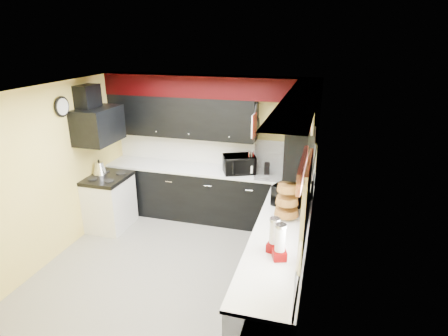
% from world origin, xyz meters
% --- Properties ---
extents(ground, '(3.60, 3.60, 0.00)m').
position_xyz_m(ground, '(0.00, 0.00, 0.00)').
color(ground, gray).
rests_on(ground, ground).
extents(wall_back, '(3.60, 0.06, 2.50)m').
position_xyz_m(wall_back, '(0.00, 1.80, 1.25)').
color(wall_back, '#E0C666').
rests_on(wall_back, ground).
extents(wall_right, '(0.06, 3.60, 2.50)m').
position_xyz_m(wall_right, '(1.80, 0.00, 1.25)').
color(wall_right, '#E0C666').
rests_on(wall_right, ground).
extents(wall_left, '(0.06, 3.60, 2.50)m').
position_xyz_m(wall_left, '(-1.80, 0.00, 1.25)').
color(wall_left, '#E0C666').
rests_on(wall_left, ground).
extents(ceiling, '(3.60, 3.60, 0.06)m').
position_xyz_m(ceiling, '(0.00, 0.00, 2.50)').
color(ceiling, white).
rests_on(ceiling, wall_back).
extents(cab_back, '(3.60, 0.60, 0.90)m').
position_xyz_m(cab_back, '(0.00, 1.50, 0.45)').
color(cab_back, black).
rests_on(cab_back, ground).
extents(cab_right, '(0.60, 3.00, 0.90)m').
position_xyz_m(cab_right, '(1.50, -0.30, 0.45)').
color(cab_right, black).
rests_on(cab_right, ground).
extents(counter_back, '(3.62, 0.64, 0.04)m').
position_xyz_m(counter_back, '(0.00, 1.50, 0.92)').
color(counter_back, white).
rests_on(counter_back, cab_back).
extents(counter_right, '(0.64, 3.02, 0.04)m').
position_xyz_m(counter_right, '(1.50, -0.30, 0.92)').
color(counter_right, white).
rests_on(counter_right, cab_right).
extents(splash_back, '(3.60, 0.02, 0.50)m').
position_xyz_m(splash_back, '(0.00, 1.79, 1.19)').
color(splash_back, white).
rests_on(splash_back, counter_back).
extents(splash_right, '(0.02, 3.60, 0.50)m').
position_xyz_m(splash_right, '(1.79, 0.00, 1.19)').
color(splash_right, white).
rests_on(splash_right, counter_right).
extents(upper_back, '(2.60, 0.35, 0.70)m').
position_xyz_m(upper_back, '(-0.50, 1.62, 1.80)').
color(upper_back, black).
rests_on(upper_back, wall_back).
extents(upper_right, '(0.35, 1.80, 0.70)m').
position_xyz_m(upper_right, '(1.62, 0.90, 1.80)').
color(upper_right, black).
rests_on(upper_right, wall_right).
extents(soffit_back, '(3.60, 0.36, 0.35)m').
position_xyz_m(soffit_back, '(0.00, 1.62, 2.33)').
color(soffit_back, black).
rests_on(soffit_back, wall_back).
extents(soffit_right, '(0.36, 3.24, 0.35)m').
position_xyz_m(soffit_right, '(1.62, -0.18, 2.33)').
color(soffit_right, black).
rests_on(soffit_right, wall_right).
extents(stove, '(0.60, 0.75, 0.86)m').
position_xyz_m(stove, '(-1.50, 0.75, 0.43)').
color(stove, white).
rests_on(stove, ground).
extents(cooktop, '(0.62, 0.77, 0.06)m').
position_xyz_m(cooktop, '(-1.50, 0.75, 0.89)').
color(cooktop, black).
rests_on(cooktop, stove).
extents(hood, '(0.50, 0.78, 0.55)m').
position_xyz_m(hood, '(-1.55, 0.75, 1.78)').
color(hood, black).
rests_on(hood, wall_left).
extents(hood_duct, '(0.24, 0.40, 0.40)m').
position_xyz_m(hood_duct, '(-1.68, 0.75, 2.20)').
color(hood_duct, black).
rests_on(hood_duct, wall_left).
extents(window, '(0.03, 0.86, 0.96)m').
position_xyz_m(window, '(1.79, -0.90, 1.55)').
color(window, white).
rests_on(window, wall_right).
extents(valance, '(0.04, 0.88, 0.20)m').
position_xyz_m(valance, '(1.73, -0.90, 1.95)').
color(valance, red).
rests_on(valance, wall_right).
extents(pan_top, '(0.03, 0.22, 0.40)m').
position_xyz_m(pan_top, '(0.82, 1.55, 2.00)').
color(pan_top, black).
rests_on(pan_top, upper_back).
extents(pan_mid, '(0.03, 0.28, 0.46)m').
position_xyz_m(pan_mid, '(0.82, 1.42, 1.75)').
color(pan_mid, black).
rests_on(pan_mid, upper_back).
extents(pan_low, '(0.03, 0.24, 0.42)m').
position_xyz_m(pan_low, '(0.82, 1.68, 1.72)').
color(pan_low, black).
rests_on(pan_low, upper_back).
extents(cut_board, '(0.03, 0.26, 0.35)m').
position_xyz_m(cut_board, '(0.83, 1.30, 1.80)').
color(cut_board, white).
rests_on(cut_board, upper_back).
extents(baskets, '(0.27, 0.27, 0.50)m').
position_xyz_m(baskets, '(1.52, 0.05, 1.18)').
color(baskets, brown).
rests_on(baskets, upper_right).
extents(clock, '(0.03, 0.30, 0.30)m').
position_xyz_m(clock, '(-1.77, 0.25, 2.15)').
color(clock, black).
rests_on(clock, wall_left).
extents(deco_plate, '(0.03, 0.24, 0.24)m').
position_xyz_m(deco_plate, '(1.77, -0.35, 2.25)').
color(deco_plate, white).
rests_on(deco_plate, wall_right).
extents(toaster_oven, '(0.64, 0.60, 0.30)m').
position_xyz_m(toaster_oven, '(0.57, 1.46, 1.09)').
color(toaster_oven, black).
rests_on(toaster_oven, counter_back).
extents(microwave, '(0.55, 0.63, 0.29)m').
position_xyz_m(microwave, '(1.54, 0.49, 1.09)').
color(microwave, black).
rests_on(microwave, counter_right).
extents(utensil_crock, '(0.20, 0.20, 0.17)m').
position_xyz_m(utensil_crock, '(0.77, 1.44, 1.02)').
color(utensil_crock, white).
rests_on(utensil_crock, counter_back).
extents(knife_block, '(0.10, 0.13, 0.19)m').
position_xyz_m(knife_block, '(1.03, 1.51, 1.03)').
color(knife_block, black).
rests_on(knife_block, counter_back).
extents(kettle, '(0.28, 0.28, 0.20)m').
position_xyz_m(kettle, '(-1.68, 0.83, 1.02)').
color(kettle, silver).
rests_on(kettle, cooktop).
extents(dispenser_a, '(0.17, 0.17, 0.37)m').
position_xyz_m(dispenser_a, '(1.56, -0.91, 1.12)').
color(dispenser_a, '#620212').
rests_on(dispenser_a, counter_right).
extents(dispenser_b, '(0.16, 0.16, 0.36)m').
position_xyz_m(dispenser_b, '(1.48, -0.78, 1.12)').
color(dispenser_b, maroon).
rests_on(dispenser_b, counter_right).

